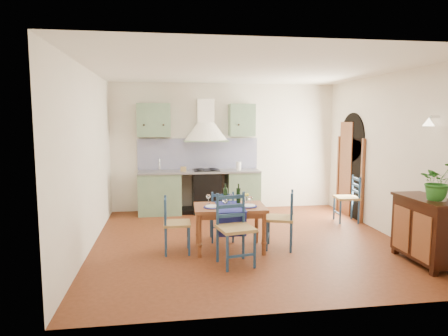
{
  "coord_description": "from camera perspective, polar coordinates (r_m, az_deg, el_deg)",
  "views": [
    {
      "loc": [
        -1.33,
        -6.32,
        2.01
      ],
      "look_at": [
        -0.34,
        0.3,
        1.2
      ],
      "focal_mm": 32.0,
      "sensor_mm": 36.0,
      "label": 1
    }
  ],
  "objects": [
    {
      "name": "floor",
      "position": [
        6.77,
        3.32,
        -10.37
      ],
      "size": [
        5.0,
        5.0,
        0.0
      ],
      "primitive_type": "plane",
      "color": "#4B2310",
      "rests_on": "ground"
    },
    {
      "name": "back_wall",
      "position": [
        8.71,
        -2.73,
        0.59
      ],
      "size": [
        5.0,
        0.96,
        2.8
      ],
      "color": "silver",
      "rests_on": "ground"
    },
    {
      "name": "right_wall",
      "position": [
        7.66,
        21.55,
        1.4
      ],
      "size": [
        0.26,
        5.0,
        2.8
      ],
      "color": "silver",
      "rests_on": "ground"
    },
    {
      "name": "left_wall",
      "position": [
        6.46,
        -18.86,
        1.13
      ],
      "size": [
        0.04,
        5.0,
        2.8
      ],
      "primitive_type": "cube",
      "color": "silver",
      "rests_on": "ground"
    },
    {
      "name": "ceiling",
      "position": [
        6.51,
        3.5,
        13.93
      ],
      "size": [
        5.0,
        5.0,
        0.01
      ],
      "primitive_type": "cube",
      "color": "silver",
      "rests_on": "back_wall"
    },
    {
      "name": "dining_table",
      "position": [
        6.17,
        0.86,
        -6.17
      ],
      "size": [
        1.11,
        0.84,
        1.01
      ],
      "color": "brown",
      "rests_on": "ground"
    },
    {
      "name": "chair_near",
      "position": [
        5.59,
        1.56,
        -8.63
      ],
      "size": [
        0.55,
        0.55,
        0.99
      ],
      "color": "navy",
      "rests_on": "ground"
    },
    {
      "name": "chair_far",
      "position": [
        6.67,
        -0.31,
        -6.69
      ],
      "size": [
        0.41,
        0.41,
        0.85
      ],
      "color": "navy",
      "rests_on": "ground"
    },
    {
      "name": "chair_left",
      "position": [
        6.12,
        -7.01,
        -7.95
      ],
      "size": [
        0.41,
        0.41,
        0.86
      ],
      "color": "navy",
      "rests_on": "ground"
    },
    {
      "name": "chair_right",
      "position": [
        6.33,
        8.25,
        -7.21
      ],
      "size": [
        0.54,
        0.54,
        0.91
      ],
      "color": "navy",
      "rests_on": "ground"
    },
    {
      "name": "chair_spare",
      "position": [
        8.26,
        17.32,
        -4.14
      ],
      "size": [
        0.46,
        0.46,
        0.91
      ],
      "color": "navy",
      "rests_on": "ground"
    },
    {
      "name": "sideboard",
      "position": [
        6.29,
        26.92,
        -7.65
      ],
      "size": [
        0.5,
        1.05,
        0.94
      ],
      "color": "black",
      "rests_on": "ground"
    },
    {
      "name": "potted_plant",
      "position": [
        6.05,
        28.22,
        -1.66
      ],
      "size": [
        0.5,
        0.45,
        0.52
      ],
      "primitive_type": "imported",
      "rotation": [
        0.0,
        0.0,
        0.1
      ],
      "color": "#256821",
      "rests_on": "sideboard"
    }
  ]
}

